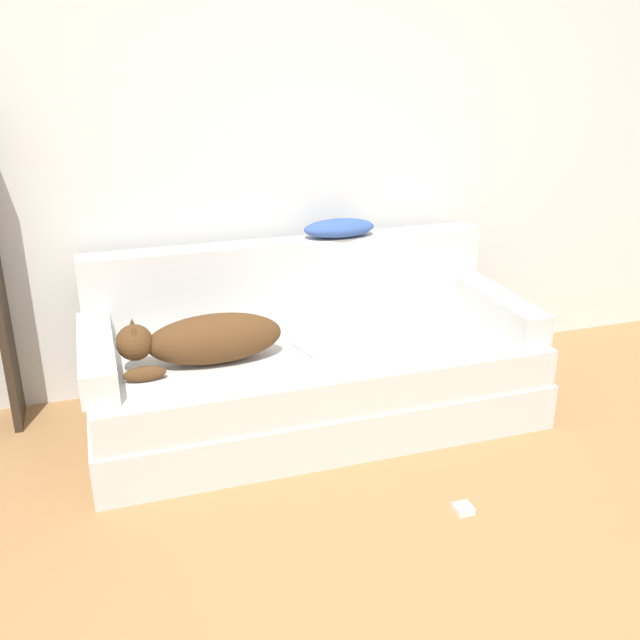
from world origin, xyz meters
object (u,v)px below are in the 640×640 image
dog (204,340)px  laptop (330,344)px  power_adapter (463,509)px  couch (314,381)px  throw_pillow (339,228)px

dog → laptop: size_ratio=2.08×
dog → power_adapter: 1.31m
couch → dog: 0.63m
laptop → throw_pillow: 0.67m
couch → laptop: (0.06, -0.07, 0.22)m
couch → dog: dog is taller
couch → power_adapter: size_ratio=29.76×
power_adapter → dog: bearing=136.2°
dog → throw_pillow: bearing=30.5°
dog → power_adapter: size_ratio=10.15×
dog → power_adapter: dog is taller
laptop → throw_pillow: bearing=52.2°
laptop → dog: bearing=166.8°
throw_pillow → power_adapter: 1.56m
couch → laptop: 0.24m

